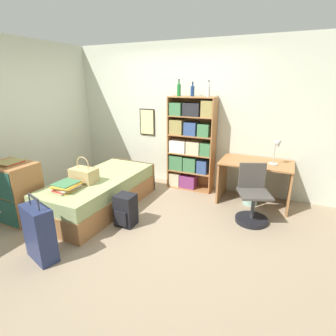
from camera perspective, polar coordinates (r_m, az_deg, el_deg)
name	(u,v)px	position (r m, az deg, el deg)	size (l,w,h in m)	color
ground_plane	(138,215)	(4.03, -6.51, -10.20)	(14.00, 14.00, 0.00)	gray
wall_back	(179,116)	(4.99, 2.45, 11.20)	(10.00, 0.09, 2.60)	beige
wall_left	(24,120)	(5.09, -28.87, 9.13)	(0.06, 10.00, 2.60)	beige
bed	(101,192)	(4.31, -14.35, -5.08)	(0.90, 1.97, 0.50)	#A36B3D
handbag	(84,175)	(4.04, -17.83, -1.40)	(0.38, 0.24, 0.38)	tan
book_stack_on_bed	(67,186)	(3.84, -21.17, -3.73)	(0.33, 0.40, 0.10)	gold
suitcase	(39,233)	(3.31, -26.20, -12.63)	(0.46, 0.31, 0.77)	navy
dresser	(15,192)	(4.34, -30.39, -4.51)	(0.66, 0.50, 0.84)	#A36B3D
magazine_pile_on_dresser	(10,163)	(4.18, -31.14, 1.03)	(0.29, 0.33, 0.04)	#99894C
bookcase	(190,145)	(4.76, 4.77, 5.11)	(0.83, 0.33, 1.67)	#A36B3D
bottle_green	(179,90)	(4.68, 2.38, 16.66)	(0.07, 0.07, 0.28)	#1E6B2D
bottle_brown	(192,91)	(4.66, 5.35, 16.40)	(0.07, 0.07, 0.24)	navy
bottle_clear	(208,91)	(4.56, 8.79, 16.33)	(0.06, 0.06, 0.26)	#B7BCC1
desk	(255,175)	(4.45, 18.42, -1.41)	(1.10, 0.67, 0.71)	#A36B3D
desk_lamp	(278,146)	(4.26, 22.80, 4.43)	(0.19, 0.14, 0.44)	#ADA89E
desk_chair	(252,204)	(3.95, 17.85, -7.41)	(0.55, 0.55, 0.82)	black
backpack	(126,210)	(3.72, -9.23, -9.06)	(0.26, 0.26, 0.45)	black
waste_bin	(250,196)	(4.51, 17.52, -5.77)	(0.24, 0.24, 0.29)	#99C1B2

